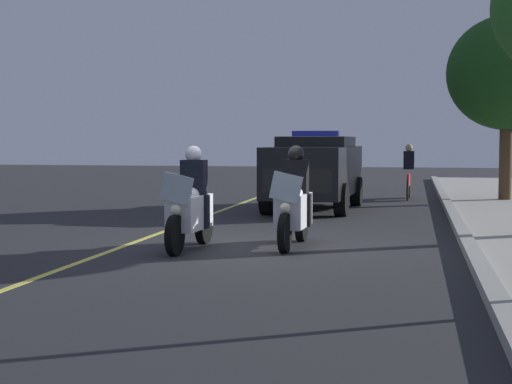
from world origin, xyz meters
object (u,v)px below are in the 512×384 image
object	(u,v)px
police_motorcycle_lead_left	(190,207)
tree_far_back	(507,73)
police_suv	(315,169)
police_motorcycle_lead_right	(294,206)
cyclist_background	(409,172)

from	to	relation	value
police_motorcycle_lead_left	tree_far_back	xyz separation A→B (m)	(-11.12, 6.21, 3.02)
police_suv	tree_far_back	xyz separation A→B (m)	(-3.39, 5.10, 2.65)
police_motorcycle_lead_left	police_motorcycle_lead_right	world-z (taller)	same
cyclist_background	police_motorcycle_lead_right	bearing A→B (deg)	-9.29
police_motorcycle_lead_right	police_suv	size ratio (longest dim) A/B	0.43
police_suv	cyclist_background	world-z (taller)	police_suv
police_motorcycle_lead_left	police_suv	distance (m)	7.81
police_motorcycle_lead_right	tree_far_back	world-z (taller)	tree_far_back
police_motorcycle_lead_right	cyclist_background	xyz separation A→B (m)	(-11.23, 1.84, 0.14)
police_motorcycle_lead_left	police_motorcycle_lead_right	bearing A→B (deg)	112.11
cyclist_background	tree_far_back	world-z (taller)	tree_far_back
police_motorcycle_lead_left	cyclist_background	bearing A→B (deg)	163.74
police_motorcycle_lead_right	police_motorcycle_lead_left	bearing A→B (deg)	-67.89
police_motorcycle_lead_left	police_motorcycle_lead_right	size ratio (longest dim) A/B	1.00
police_motorcycle_lead_right	police_suv	distance (m)	7.09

